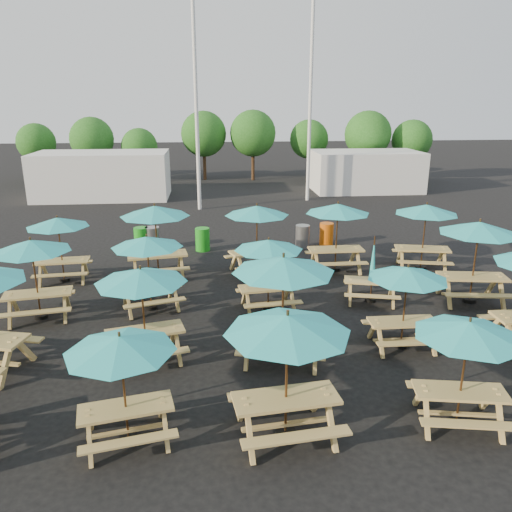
{
  "coord_description": "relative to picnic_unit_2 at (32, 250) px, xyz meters",
  "views": [
    {
      "loc": [
        -1.42,
        -13.65,
        5.9
      ],
      "look_at": [
        0.0,
        1.5,
        1.1
      ],
      "focal_mm": 35.0,
      "sensor_mm": 36.0,
      "label": 1
    }
  ],
  "objects": [
    {
      "name": "picnic_unit_9",
      "position": [
        6.44,
        -2.91,
        0.22
      ],
      "size": [
        2.78,
        2.78,
        2.56
      ],
      "rotation": [
        0.0,
        0.0,
        -0.21
      ],
      "color": "tan",
      "rests_on": "ground"
    },
    {
      "name": "waste_bin_1",
      "position": [
        2.46,
        6.55,
        -1.53
      ],
      "size": [
        0.58,
        0.58,
        0.93
      ],
      "primitive_type": "cylinder",
      "color": "gray",
      "rests_on": "ground"
    },
    {
      "name": "picnic_unit_15",
      "position": [
        9.26,
        3.27,
        0.13
      ],
      "size": [
        2.25,
        2.25,
        2.46
      ],
      "rotation": [
        0.0,
        0.0,
        0.0
      ],
      "color": "tan",
      "rests_on": "ground"
    },
    {
      "name": "waste_bin_2",
      "position": [
        4.5,
        6.2,
        -1.53
      ],
      "size": [
        0.58,
        0.58,
        0.93
      ],
      "primitive_type": "cylinder",
      "color": "#1B981B",
      "rests_on": "ground"
    },
    {
      "name": "picnic_unit_14",
      "position": [
        9.63,
        0.32,
        -1.15
      ],
      "size": [
        1.9,
        1.75,
        2.06
      ],
      "rotation": [
        0.0,
        0.0,
        -0.24
      ],
      "color": "tan",
      "rests_on": "ground"
    },
    {
      "name": "picnic_unit_3",
      "position": [
        -0.16,
        3.05,
        -0.07
      ],
      "size": [
        2.21,
        2.21,
        2.22
      ],
      "rotation": [
        0.0,
        0.0,
        0.09
      ],
      "color": "tan",
      "rests_on": "ground"
    },
    {
      "name": "tree_7",
      "position": [
        19.88,
        23.18,
        0.99
      ],
      "size": [
        2.95,
        2.95,
        4.48
      ],
      "color": "#382314",
      "rests_on": "ground"
    },
    {
      "name": "waste_bin_3",
      "position": [
        8.62,
        6.29,
        -1.53
      ],
      "size": [
        0.58,
        0.58,
        0.93
      ],
      "primitive_type": "cylinder",
      "color": "gray",
      "rests_on": "ground"
    },
    {
      "name": "tree_0",
      "position": [
        -7.81,
        25.5,
        0.83
      ],
      "size": [
        2.8,
        2.8,
        4.24
      ],
      "color": "#382314",
      "rests_on": "ground"
    },
    {
      "name": "picnic_unit_2",
      "position": [
        0.0,
        0.0,
        0.0
      ],
      "size": [
        2.43,
        2.43,
        2.31
      ],
      "rotation": [
        0.0,
        0.0,
        0.17
      ],
      "color": "tan",
      "rests_on": "ground"
    },
    {
      "name": "tree_1",
      "position": [
        -3.49,
        24.16,
        1.15
      ],
      "size": [
        3.11,
        3.11,
        4.72
      ],
      "color": "#382314",
      "rests_on": "ground"
    },
    {
      "name": "tree_6",
      "position": [
        16.49,
        23.15,
        1.43
      ],
      "size": [
        3.38,
        3.38,
        5.13
      ],
      "color": "#382314",
      "rests_on": "ground"
    },
    {
      "name": "picnic_unit_19",
      "position": [
        12.39,
        3.11,
        0.08
      ],
      "size": [
        2.63,
        2.63,
        2.4
      ],
      "rotation": [
        0.0,
        0.0,
        -0.22
      ],
      "color": "tan",
      "rests_on": "ground"
    },
    {
      "name": "picnic_unit_10",
      "position": [
        6.45,
        0.01,
        -0.14
      ],
      "size": [
        2.18,
        2.18,
        2.14
      ],
      "rotation": [
        0.0,
        0.0,
        0.12
      ],
      "color": "tan",
      "rests_on": "ground"
    },
    {
      "name": "picnic_unit_5",
      "position": [
        3.24,
        -2.66,
        -0.02
      ],
      "size": [
        2.53,
        2.53,
        2.29
      ],
      "rotation": [
        0.0,
        0.0,
        0.24
      ],
      "color": "tan",
      "rests_on": "ground"
    },
    {
      "name": "tree_2",
      "position": [
        -0.13,
        23.91,
        0.62
      ],
      "size": [
        2.59,
        2.59,
        3.93
      ],
      "color": "#382314",
      "rests_on": "ground"
    },
    {
      "name": "mast_1",
      "position": [
        10.76,
        16.26,
        4.0
      ],
      "size": [
        0.2,
        0.2,
        12.0
      ],
      "primitive_type": "cylinder",
      "color": "silver",
      "rests_on": "ground"
    },
    {
      "name": "picnic_unit_8",
      "position": [
        6.1,
        -5.73,
        0.1
      ],
      "size": [
        2.47,
        2.47,
        2.43
      ],
      "rotation": [
        0.0,
        0.0,
        0.12
      ],
      "color": "tan",
      "rests_on": "ground"
    },
    {
      "name": "mast_0",
      "position": [
        4.26,
        14.26,
        4.0
      ],
      "size": [
        0.2,
        0.2,
        12.0
      ],
      "primitive_type": "cylinder",
      "color": "silver",
      "rests_on": "ground"
    },
    {
      "name": "waste_bin_4",
      "position": [
        9.69,
        6.56,
        -1.53
      ],
      "size": [
        0.58,
        0.58,
        0.93
      ],
      "primitive_type": "cylinder",
      "color": "#D1580C",
      "rests_on": "ground"
    },
    {
      "name": "tree_3",
      "position": [
        4.51,
        24.97,
        1.41
      ],
      "size": [
        3.36,
        3.36,
        5.09
      ],
      "color": "#382314",
      "rests_on": "ground"
    },
    {
      "name": "picnic_unit_13",
      "position": [
        9.48,
        -2.6,
        -0.17
      ],
      "size": [
        1.94,
        1.94,
        2.11
      ],
      "rotation": [
        0.0,
        0.0,
        -0.01
      ],
      "color": "tan",
      "rests_on": "ground"
    },
    {
      "name": "picnic_unit_7",
      "position": [
        3.0,
        3.09,
        0.21
      ],
      "size": [
        2.67,
        2.67,
        2.55
      ],
      "rotation": [
        0.0,
        0.0,
        0.16
      ],
      "color": "tan",
      "rests_on": "ground"
    },
    {
      "name": "waste_bin_0",
      "position": [
        2.01,
        6.53,
        -1.53
      ],
      "size": [
        0.58,
        0.58,
        0.93
      ],
      "primitive_type": "cylinder",
      "color": "#1B981B",
      "rests_on": "ground"
    },
    {
      "name": "picnic_unit_6",
      "position": [
        3.03,
        0.38,
        -0.07
      ],
      "size": [
        2.54,
        2.54,
        2.22
      ],
      "rotation": [
        0.0,
        0.0,
        0.3
      ],
      "color": "tan",
      "rests_on": "ground"
    },
    {
      "name": "tree_5",
      "position": [
        12.48,
        24.93,
        0.97
      ],
      "size": [
        2.94,
        2.94,
        4.45
      ],
      "color": "#382314",
      "rests_on": "ground"
    },
    {
      "name": "picnic_unit_12",
      "position": [
        9.4,
        -5.68,
        -0.14
      ],
      "size": [
        2.28,
        2.28,
        2.14
      ],
      "rotation": [
        0.0,
        0.0,
        -0.18
      ],
      "color": "tan",
      "rests_on": "ground"
    },
    {
      "name": "picnic_unit_18",
      "position": [
        12.63,
        0.01,
        0.19
      ],
      "size": [
        2.63,
        2.63,
        2.53
      ],
      "rotation": [
        0.0,
        0.0,
        -0.15
      ],
      "color": "tan",
      "rests_on": "ground"
    },
    {
      "name": "event_tent_0",
      "position": [
        -1.74,
        18.26,
        -0.6
      ],
      "size": [
        8.0,
        4.0,
        2.8
      ],
      "primitive_type": "cube",
      "color": "silver",
      "rests_on": "ground"
    },
    {
      "name": "tree_4",
      "position": [
        8.16,
        24.51,
        1.46
      ],
      "size": [
        3.41,
        3.41,
        5.17
      ],
      "color": "#382314",
      "rests_on": "ground"
    },
    {
      "name": "ground",
      "position": [
        6.26,
        0.26,
        -2.0
      ],
      "size": [
        120.0,
        120.0,
        0.0
      ],
      "primitive_type": "plane",
      "color": "black",
      "rests_on": "ground"
    },
    {
      "name": "picnic_unit_4",
      "position": [
        3.25,
        -5.61,
        -0.18
      ],
      "size": [
        2.27,
        2.27,
        2.1
      ],
      "rotation": [
        0.0,
        0.0,
        0.2
      ],
      "color": "tan",
      "rests_on": "ground"
    },
    {
      "name": "event_tent_1",
      "position": [
        15.26,
        19.26,
        -0.7
      ],
      "size": [
        7.0,
        4.0,
        2.6
      ],
      "primitive_type": "cube",
      "color": "silver",
      "rests_on": "ground"
    },
    {
      "name": "picnic_unit_11",
      "position": [
        6.44,
        3.32,
        0.11
      ],
      "size": [
        2.81,
        2.81,
        2.43
      ],
      "rotation": [
        0.0,
        0.0,
        0.32
      ],
      "color": "tan",
      "rests_on": "ground"
    }
  ]
}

